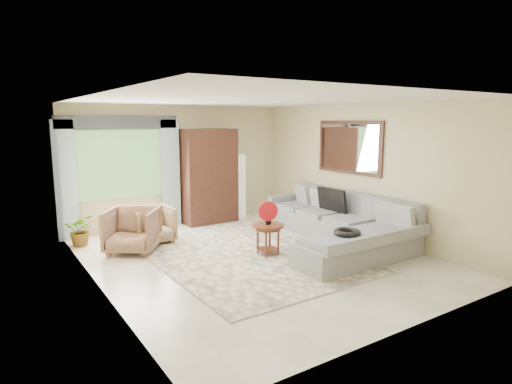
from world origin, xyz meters
TOP-DOWN VIEW (x-y plane):
  - ground at (0.00, 0.00)m, footprint 6.00×6.00m
  - area_rug at (-0.04, 0.18)m, footprint 3.04×4.03m
  - sectional_sofa at (1.78, -0.18)m, footprint 2.30×3.46m
  - tv_screen at (2.05, 0.36)m, footprint 0.14×0.74m
  - garden_hose at (1.00, -1.12)m, footprint 0.43×0.43m
  - coffee_table at (0.26, -0.00)m, footprint 0.54×0.54m
  - red_disc at (0.26, -0.00)m, footprint 0.33×0.13m
  - armchair_left at (-1.61, 1.45)m, footprint 1.18×1.18m
  - armchair_right at (-1.14, 1.81)m, footprint 0.76×0.78m
  - potted_plant at (-2.28, 2.37)m, footprint 0.64×0.59m
  - armoire at (0.55, 2.72)m, footprint 1.20×0.55m
  - floor_lamp at (1.35, 2.78)m, footprint 0.24×0.24m
  - window at (-1.35, 2.97)m, footprint 1.80×0.04m
  - curtain_left at (-2.40, 2.88)m, footprint 0.40×0.08m
  - curtain_right at (-0.30, 2.88)m, footprint 0.40×0.08m
  - valance at (-1.35, 2.90)m, footprint 2.40×0.12m
  - wall_mirror at (2.46, 0.35)m, footprint 0.05×1.70m

SIDE VIEW (x-z plane):
  - ground at x=0.00m, z-range 0.00..0.00m
  - area_rug at x=-0.04m, z-range 0.00..0.02m
  - sectional_sofa at x=1.78m, z-range -0.17..0.73m
  - coffee_table at x=0.26m, z-range 0.01..0.55m
  - potted_plant at x=-2.28m, z-range 0.00..0.59m
  - armchair_right at x=-1.14m, z-range 0.00..0.69m
  - armchair_left at x=-1.61m, z-range 0.00..0.78m
  - garden_hose at x=1.00m, z-range 0.50..0.59m
  - tv_screen at x=2.05m, z-range 0.48..0.96m
  - floor_lamp at x=1.35m, z-range 0.00..1.50m
  - red_disc at x=0.26m, z-range 0.60..0.94m
  - armoire at x=0.55m, z-range 0.00..2.10m
  - curtain_left at x=-2.40m, z-range 0.00..2.30m
  - curtain_right at x=-0.30m, z-range 0.00..2.30m
  - window at x=-1.35m, z-range 0.70..2.10m
  - wall_mirror at x=2.46m, z-range 1.22..2.27m
  - valance at x=-1.35m, z-range 2.12..2.38m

